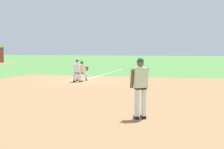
# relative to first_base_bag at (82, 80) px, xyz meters

# --- Properties ---
(ground_plane) EXTENTS (160.00, 160.00, 0.00)m
(ground_plane) POSITION_rel_first_base_bag_xyz_m (0.00, 0.00, -0.04)
(ground_plane) COLOR #518942
(infield_dirt_patch) EXTENTS (18.00, 18.00, 0.01)m
(infield_dirt_patch) POSITION_rel_first_base_bag_xyz_m (-5.14, -2.80, -0.04)
(infield_dirt_patch) COLOR #9E754C
(infield_dirt_patch) RESTS_ON ground
(foul_line_stripe) EXTENTS (12.46, 0.10, 0.00)m
(foul_line_stripe) POSITION_rel_first_base_bag_xyz_m (6.23, 0.00, -0.04)
(foul_line_stripe) COLOR white
(foul_line_stripe) RESTS_ON ground
(first_base_bag) EXTENTS (0.38, 0.38, 0.09)m
(first_base_bag) POSITION_rel_first_base_bag_xyz_m (0.00, 0.00, 0.00)
(first_base_bag) COLOR white
(first_base_bag) RESTS_ON ground
(baseball) EXTENTS (0.07, 0.07, 0.07)m
(baseball) POSITION_rel_first_base_bag_xyz_m (-2.86, -1.51, -0.01)
(baseball) COLOR white
(baseball) RESTS_ON ground
(pitcher) EXTENTS (0.83, 0.58, 1.86)m
(pitcher) POSITION_rel_first_base_bag_xyz_m (-10.23, -5.59, 1.01)
(pitcher) COLOR black
(pitcher) RESTS_ON ground
(first_baseman) EXTENTS (0.83, 1.01, 1.34)m
(first_baseman) POSITION_rel_first_base_bag_xyz_m (0.17, 0.04, 0.69)
(first_baseman) COLOR black
(first_baseman) RESTS_ON ground
(baserunner) EXTENTS (0.45, 0.61, 1.46)m
(baserunner) POSITION_rel_first_base_bag_xyz_m (-0.75, 0.04, 0.75)
(baserunner) COLOR black
(baserunner) RESTS_ON ground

